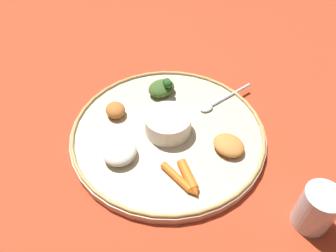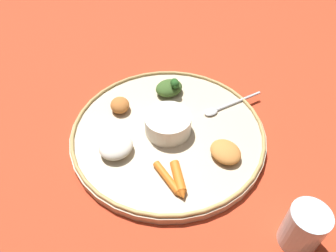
# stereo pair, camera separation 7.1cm
# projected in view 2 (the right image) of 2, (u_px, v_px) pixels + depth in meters

# --- Properties ---
(ground_plane) EXTENTS (2.40, 2.40, 0.00)m
(ground_plane) POSITION_uv_depth(u_px,v_px,m) (168.00, 136.00, 0.73)
(ground_plane) COLOR #B7381E
(platter) EXTENTS (0.44, 0.44, 0.02)m
(platter) POSITION_uv_depth(u_px,v_px,m) (168.00, 133.00, 0.73)
(platter) COLOR #C6B293
(platter) RESTS_ON ground_plane
(platter_rim) EXTENTS (0.43, 0.43, 0.01)m
(platter_rim) POSITION_uv_depth(u_px,v_px,m) (168.00, 130.00, 0.72)
(platter_rim) COLOR tan
(platter_rim) RESTS_ON platter
(center_bowl) EXTENTS (0.10, 0.10, 0.04)m
(center_bowl) POSITION_uv_depth(u_px,v_px,m) (168.00, 123.00, 0.70)
(center_bowl) COLOR silver
(center_bowl) RESTS_ON platter
(spoon) EXTENTS (0.05, 0.16, 0.01)m
(spoon) POSITION_uv_depth(u_px,v_px,m) (224.00, 107.00, 0.77)
(spoon) COLOR silver
(spoon) RESTS_ON platter
(greens_pile) EXTENTS (0.07, 0.08, 0.05)m
(greens_pile) POSITION_uv_depth(u_px,v_px,m) (170.00, 87.00, 0.80)
(greens_pile) COLOR #385623
(greens_pile) RESTS_ON platter
(carrot_near_spoon) EXTENTS (0.10, 0.04, 0.01)m
(carrot_near_spoon) POSITION_uv_depth(u_px,v_px,m) (168.00, 179.00, 0.62)
(carrot_near_spoon) COLOR orange
(carrot_near_spoon) RESTS_ON platter
(carrot_outer) EXTENTS (0.08, 0.03, 0.02)m
(carrot_outer) POSITION_uv_depth(u_px,v_px,m) (179.00, 179.00, 0.62)
(carrot_outer) COLOR orange
(carrot_outer) RESTS_ON platter
(mound_rice_white) EXTENTS (0.10, 0.10, 0.03)m
(mound_rice_white) POSITION_uv_depth(u_px,v_px,m) (116.00, 146.00, 0.67)
(mound_rice_white) COLOR silver
(mound_rice_white) RESTS_ON platter
(mound_chickpea) EXTENTS (0.06, 0.05, 0.03)m
(mound_chickpea) POSITION_uv_depth(u_px,v_px,m) (120.00, 105.00, 0.76)
(mound_chickpea) COLOR #B2662D
(mound_chickpea) RESTS_ON platter
(mound_squash) EXTENTS (0.08, 0.08, 0.03)m
(mound_squash) POSITION_uv_depth(u_px,v_px,m) (226.00, 152.00, 0.66)
(mound_squash) COLOR #C67A38
(mound_squash) RESTS_ON platter
(drinking_glass) EXTENTS (0.07, 0.07, 0.09)m
(drinking_glass) POSITION_uv_depth(u_px,v_px,m) (302.00, 230.00, 0.54)
(drinking_glass) COLOR silver
(drinking_glass) RESTS_ON ground_plane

